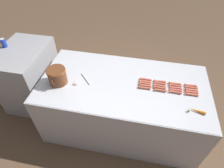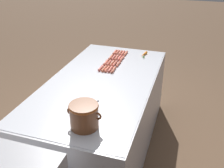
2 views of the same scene
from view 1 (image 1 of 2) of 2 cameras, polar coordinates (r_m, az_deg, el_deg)
name	(u,v)px [view 1 (image 1 of 2)]	position (r m, az deg, el deg)	size (l,w,h in m)	color
ground_plane	(121,122)	(2.85, 2.82, -11.67)	(20.00, 20.00, 0.00)	brown
griddle_counter	(122,105)	(2.52, 3.14, -6.43)	(1.04, 2.01, 0.83)	#BCBCC1
back_cabinet	(30,76)	(3.10, -23.98, 2.20)	(0.86, 0.61, 0.93)	#A0A0A4
hot_dog_0	(192,94)	(2.24, 23.32, -2.97)	(0.03, 0.15, 0.03)	#CC664C
hot_dog_1	(176,92)	(2.20, 18.93, -2.41)	(0.04, 0.15, 0.03)	#CC654F
hot_dog_2	(160,90)	(2.17, 14.60, -1.89)	(0.03, 0.15, 0.03)	#C05F49
hot_dog_3	(144,88)	(2.16, 9.86, -1.17)	(0.03, 0.15, 0.03)	#BF6048
hot_dog_4	(192,92)	(2.27, 23.27, -2.30)	(0.03, 0.15, 0.03)	#CE614D
hot_dog_5	(176,90)	(2.22, 18.96, -1.78)	(0.03, 0.15, 0.03)	#CE5F51
hot_dog_6	(160,88)	(2.20, 14.43, -1.12)	(0.03, 0.15, 0.03)	#C05E4A
hot_dog_7	(145,86)	(2.19, 10.11, -0.50)	(0.03, 0.15, 0.03)	#CA6151
hot_dog_8	(191,90)	(2.29, 23.18, -1.69)	(0.03, 0.15, 0.03)	#C16650
hot_dog_9	(176,88)	(2.25, 18.92, -1.12)	(0.03, 0.15, 0.03)	#C7654D
hot_dog_10	(159,86)	(2.22, 14.37, -0.48)	(0.04, 0.15, 0.03)	#BF654B
hot_dog_11	(145,83)	(2.21, 10.10, 0.17)	(0.03, 0.15, 0.03)	#CB6148
hot_dog_12	(191,88)	(2.32, 23.17, -1.02)	(0.03, 0.15, 0.03)	#C85F49
hot_dog_13	(175,86)	(2.28, 18.85, -0.48)	(0.03, 0.15, 0.03)	#BF5C50
hot_dog_14	(160,83)	(2.25, 14.47, 0.18)	(0.03, 0.15, 0.03)	#C55D4C
hot_dog_15	(145,81)	(2.24, 10.14, 0.78)	(0.03, 0.15, 0.03)	#C86648
hot_dog_16	(191,86)	(2.34, 22.98, -0.43)	(0.03, 0.15, 0.03)	#C45F49
hot_dog_17	(175,84)	(2.30, 18.75, 0.12)	(0.03, 0.15, 0.03)	#C86548
hot_dog_18	(160,81)	(2.28, 14.50, 0.78)	(0.04, 0.15, 0.03)	#CA644F
hot_dog_19	(146,79)	(2.27, 10.28, 1.43)	(0.03, 0.15, 0.03)	#C25D51
bean_pot	(57,75)	(2.23, -16.52, 2.58)	(0.27, 0.22, 0.19)	brown
serving_spoon	(79,82)	(2.24, -10.06, 0.66)	(0.23, 0.21, 0.02)	#B7B7BC
carrot	(196,111)	(2.10, 24.47, -7.47)	(0.07, 0.18, 0.03)	orange
soda_can	(4,43)	(2.97, -30.32, 10.84)	(0.07, 0.07, 0.12)	#1938B2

